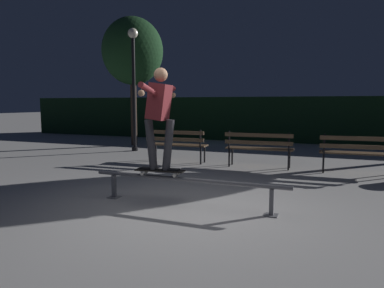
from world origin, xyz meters
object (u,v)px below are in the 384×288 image
(lamp_post_left, at_px, (134,74))
(tree_far_left, at_px, (133,52))
(skateboard, at_px, (160,171))
(skateboarder, at_px, (159,110))
(grind_rail, at_px, (186,183))
(park_bench_left_center, at_px, (259,146))
(park_bench_leftmost, at_px, (176,142))
(park_bench_right_center, at_px, (359,150))

(lamp_post_left, bearing_deg, tree_far_left, 121.48)
(skateboard, relative_size, skateboarder, 0.51)
(lamp_post_left, bearing_deg, grind_rail, -52.51)
(park_bench_left_center, distance_m, tree_far_left, 6.61)
(skateboarder, height_order, tree_far_left, tree_far_left)
(skateboarder, bearing_deg, park_bench_left_center, 76.82)
(grind_rail, relative_size, tree_far_left, 0.68)
(park_bench_leftmost, xyz_separation_m, park_bench_right_center, (4.34, 0.00, 0.00))
(tree_far_left, height_order, lamp_post_left, tree_far_left)
(skateboard, xyz_separation_m, park_bench_left_center, (0.84, 3.58, 0.03))
(skateboard, height_order, skateboarder, skateboarder)
(park_bench_right_center, bearing_deg, park_bench_left_center, 180.00)
(tree_far_left, bearing_deg, skateboarder, -56.25)
(grind_rail, height_order, park_bench_left_center, park_bench_left_center)
(skateboard, distance_m, lamp_post_left, 6.55)
(tree_far_left, bearing_deg, skateboard, -56.27)
(park_bench_right_center, bearing_deg, lamp_post_left, 166.36)
(skateboard, distance_m, park_bench_right_center, 4.67)
(grind_rail, bearing_deg, park_bench_right_center, 54.29)
(park_bench_left_center, relative_size, park_bench_right_center, 1.00)
(park_bench_left_center, relative_size, tree_far_left, 0.35)
(grind_rail, distance_m, park_bench_leftmost, 3.99)
(tree_far_left, bearing_deg, park_bench_left_center, -29.53)
(skateboard, distance_m, skateboarder, 0.94)
(grind_rail, relative_size, skateboard, 3.93)
(skateboarder, xyz_separation_m, park_bench_right_center, (3.00, 3.57, -0.91))
(skateboarder, bearing_deg, park_bench_right_center, 49.95)
(park_bench_left_center, bearing_deg, skateboard, -103.22)
(park_bench_right_center, bearing_deg, skateboard, -130.07)
(skateboarder, relative_size, park_bench_leftmost, 0.97)
(park_bench_leftmost, xyz_separation_m, lamp_post_left, (-2.19, 1.58, 1.94))
(park_bench_right_center, height_order, lamp_post_left, lamp_post_left)
(skateboarder, bearing_deg, grind_rail, -0.04)
(skateboard, xyz_separation_m, skateboarder, (0.00, 0.00, 0.94))
(park_bench_leftmost, bearing_deg, lamp_post_left, 144.16)
(skateboard, bearing_deg, lamp_post_left, 124.31)
(skateboard, bearing_deg, grind_rail, 0.00)
(grind_rail, xyz_separation_m, park_bench_right_center, (2.57, 3.58, 0.19))
(park_bench_left_center, bearing_deg, skateboarder, -103.18)
(park_bench_left_center, height_order, lamp_post_left, lamp_post_left)
(skateboarder, xyz_separation_m, park_bench_left_center, (0.84, 3.57, -0.91))
(park_bench_left_center, height_order, park_bench_right_center, same)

